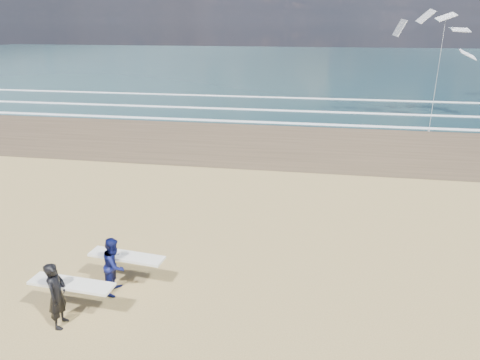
# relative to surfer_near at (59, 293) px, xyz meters

# --- Properties ---
(ocean) EXTENTS (220.00, 100.00, 0.02)m
(ocean) POSITION_rel_surfer_near_xyz_m (19.43, 72.48, -0.89)
(ocean) COLOR #1B373B
(ocean) RESTS_ON ground
(surfer_near) EXTENTS (2.23, 1.03, 1.76)m
(surfer_near) POSITION_rel_surfer_near_xyz_m (0.00, 0.00, 0.00)
(surfer_near) COLOR black
(surfer_near) RESTS_ON ground
(surfer_far) EXTENTS (2.24, 1.15, 1.65)m
(surfer_far) POSITION_rel_surfer_near_xyz_m (0.74, 1.59, -0.06)
(surfer_far) COLOR #0C1147
(surfer_far) RESTS_ON ground
(kite_1) EXTENTS (6.24, 4.79, 8.64)m
(kite_1) POSITION_rel_surfer_near_xyz_m (14.57, 25.14, 4.05)
(kite_1) COLOR slate
(kite_1) RESTS_ON ground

